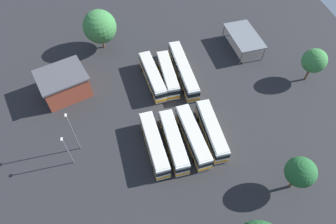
# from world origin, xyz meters

# --- Properties ---
(ground_plane) EXTENTS (95.24, 95.24, 0.00)m
(ground_plane) POSITION_xyz_m (0.00, 0.00, 0.00)
(ground_plane) COLOR #28282B
(bus_row0_slot0) EXTENTS (11.83, 2.90, 3.47)m
(bus_row0_slot0) POSITION_xyz_m (-7.28, -5.93, 1.84)
(bus_row0_slot0) COLOR silver
(bus_row0_slot0) RESTS_ON ground_plane
(bus_row0_slot1) EXTENTS (12.39, 3.78, 3.47)m
(bus_row0_slot1) POSITION_xyz_m (-7.89, -2.39, 1.84)
(bus_row0_slot1) COLOR silver
(bus_row0_slot1) RESTS_ON ground_plane
(bus_row0_slot2) EXTENTS (11.88, 3.18, 3.47)m
(bus_row0_slot2) POSITION_xyz_m (-8.28, 1.12, 1.84)
(bus_row0_slot2) COLOR silver
(bus_row0_slot2) RESTS_ON ground_plane
(bus_row0_slot3) EXTENTS (12.19, 3.58, 3.47)m
(bus_row0_slot3) POSITION_xyz_m (-8.17, 4.49, 1.84)
(bus_row0_slot3) COLOR silver
(bus_row0_slot3) RESTS_ON ground_plane
(bus_row1_slot0) EXTENTS (15.33, 3.32, 3.47)m
(bus_row1_slot0) POSITION_xyz_m (8.34, -4.32, 1.84)
(bus_row1_slot0) COLOR silver
(bus_row1_slot0) RESTS_ON ground_plane
(bus_row1_slot1) EXTENTS (11.43, 2.80, 3.47)m
(bus_row1_slot1) POSITION_xyz_m (7.76, -0.94, 1.83)
(bus_row1_slot1) COLOR silver
(bus_row1_slot1) RESTS_ON ground_plane
(bus_row1_slot2) EXTENTS (12.42, 4.09, 3.47)m
(bus_row1_slot2) POSITION_xyz_m (7.87, 2.23, 1.84)
(bus_row1_slot2) COLOR silver
(bus_row1_slot2) RESTS_ON ground_plane
(depot_building) EXTENTS (10.31, 11.13, 5.05)m
(depot_building) POSITION_xyz_m (8.47, 19.74, 2.54)
(depot_building) COLOR #99422D
(depot_building) RESTS_ON ground_plane
(maintenance_shelter) EXTENTS (10.90, 6.85, 3.70)m
(maintenance_shelter) POSITION_xyz_m (14.78, -19.67, 3.52)
(maintenance_shelter) COLOR slate
(maintenance_shelter) RESTS_ON ground_plane
(lamp_post_by_building) EXTENTS (0.56, 0.28, 9.74)m
(lamp_post_by_building) POSITION_xyz_m (-5.45, 17.23, 5.29)
(lamp_post_by_building) COLOR slate
(lamp_post_by_building) RESTS_ON ground_plane
(lamp_post_near_entrance) EXTENTS (0.56, 0.28, 7.43)m
(lamp_post_near_entrance) POSITION_xyz_m (-8.05, 18.39, 4.12)
(lamp_post_near_entrance) COLOR slate
(lamp_post_near_entrance) RESTS_ON ground_plane
(tree_northwest) EXTENTS (4.82, 4.82, 7.66)m
(tree_northwest) POSITION_xyz_m (2.72, -29.39, 5.23)
(tree_northwest) COLOR brown
(tree_northwest) RESTS_ON ground_plane
(tree_east_edge) EXTENTS (7.27, 7.27, 9.27)m
(tree_east_edge) POSITION_xyz_m (21.18, 11.57, 5.63)
(tree_east_edge) COLOR brown
(tree_east_edge) RESTS_ON ground_plane
(tree_north_edge) EXTENTS (4.62, 4.62, 7.56)m
(tree_north_edge) POSITION_xyz_m (-19.05, -15.74, 5.22)
(tree_north_edge) COLOR brown
(tree_north_edge) RESTS_ON ground_plane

